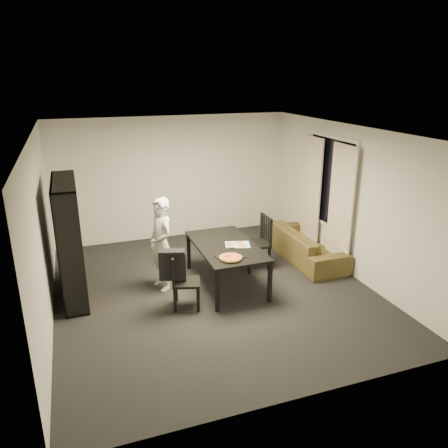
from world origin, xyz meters
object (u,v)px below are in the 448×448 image
object	(u,v)px
sofa	(305,245)
person	(161,244)
chair_right	(260,239)
chair_left	(181,277)
dining_table	(226,248)
baking_tray	(230,257)
bookshelf	(70,240)
pepperoni_pizza	(231,258)

from	to	relation	value
sofa	person	bearing A→B (deg)	95.24
chair_right	person	bearing A→B (deg)	-83.69
person	chair_left	bearing A→B (deg)	-5.57
dining_table	baking_tray	bearing A→B (deg)	-102.26
dining_table	chair_left	size ratio (longest dim) A/B	1.98
baking_tray	dining_table	bearing A→B (deg)	77.74
bookshelf	chair_right	distance (m)	3.26
chair_left	person	world-z (taller)	person
chair_right	person	world-z (taller)	person
person	sofa	distance (m)	2.89
bookshelf	chair_right	world-z (taller)	bookshelf
baking_tray	chair_left	bearing A→B (deg)	179.04
dining_table	pepperoni_pizza	bearing A→B (deg)	-102.98
bookshelf	chair_left	world-z (taller)	bookshelf
chair_right	person	distance (m)	1.87
dining_table	bookshelf	bearing A→B (deg)	169.34
dining_table	sofa	bearing A→B (deg)	15.44
dining_table	chair_left	world-z (taller)	chair_left
dining_table	baking_tray	size ratio (longest dim) A/B	4.31
baking_tray	sofa	size ratio (longest dim) A/B	0.20
bookshelf	person	size ratio (longest dim) A/B	1.22
bookshelf	baking_tray	size ratio (longest dim) A/B	4.75
bookshelf	dining_table	distance (m)	2.49
chair_right	baking_tray	world-z (taller)	chair_right
dining_table	chair_left	xyz separation A→B (m)	(-0.90, -0.49, -0.16)
dining_table	baking_tray	distance (m)	0.52
chair_right	sofa	bearing A→B (deg)	93.70
chair_left	pepperoni_pizza	xyz separation A→B (m)	(0.77, -0.09, 0.25)
baking_tray	bookshelf	bearing A→B (deg)	157.47
person	pepperoni_pizza	xyz separation A→B (m)	(0.90, -0.82, -0.03)
bookshelf	sofa	size ratio (longest dim) A/B	0.95
dining_table	person	bearing A→B (deg)	167.12
dining_table	baking_tray	xyz separation A→B (m)	(-0.11, -0.50, 0.07)
chair_right	pepperoni_pizza	xyz separation A→B (m)	(-0.95, -1.02, 0.18)
chair_right	bookshelf	bearing A→B (deg)	-90.19
dining_table	sofa	xyz separation A→B (m)	(1.80, 0.50, -0.36)
chair_right	baking_tray	bearing A→B (deg)	-44.38
person	sofa	size ratio (longest dim) A/B	0.78
chair_right	sofa	distance (m)	1.02
chair_right	pepperoni_pizza	size ratio (longest dim) A/B	2.83
bookshelf	sofa	world-z (taller)	bookshelf
bookshelf	chair_right	size ratio (longest dim) A/B	1.92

